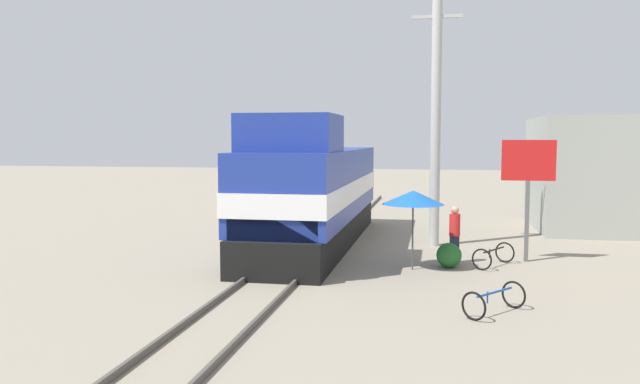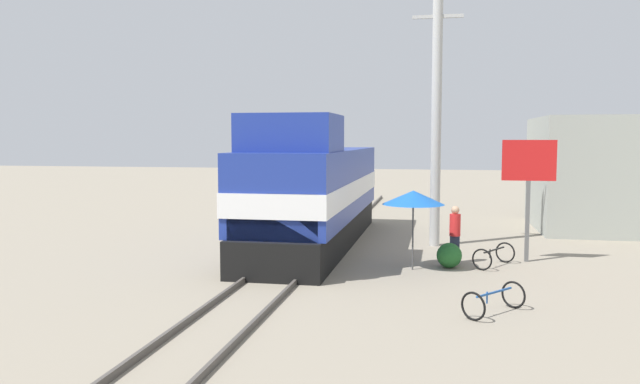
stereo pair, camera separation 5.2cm
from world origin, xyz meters
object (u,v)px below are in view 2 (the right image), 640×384
Objects in this scene: locomotive at (314,193)px; person_bystander at (455,232)px; billboard_sign at (529,171)px; vendor_umbrella at (413,198)px; utility_pole at (436,115)px; bicycle at (494,256)px; bicycle_spare at (494,300)px.

locomotive is 5.52m from person_bystander.
locomotive is 3.32× the size of billboard_sign.
person_bystander is at bearing 44.68° from vendor_umbrella.
bicycle is (1.83, -3.45, -4.41)m from utility_pole.
person_bystander is 1.11× the size of bicycle_spare.
billboard_sign reaches higher than bicycle_spare.
locomotive reaches higher than bicycle.
bicycle is at bearing -13.75° from person_bystander.
person_bystander is at bearing -162.69° from billboard_sign.
utility_pole is 3.93× the size of vendor_umbrella.
bicycle_spare is at bearing -63.86° from bicycle.
person_bystander is at bearing -24.02° from locomotive.
bicycle_spare is at bearing -54.17° from locomotive.
bicycle is (-1.08, -0.99, -2.54)m from billboard_sign.
utility_pole is 4.96m from person_bystander.
person_bystander is at bearing 136.16° from bicycle_spare.
vendor_umbrella is 4.08m from billboard_sign.
locomotive is at bearing 137.07° from vendor_umbrella.
vendor_umbrella is at bearing -42.93° from locomotive.
vendor_umbrella is 3.19m from bicycle.
utility_pole is 2.42× the size of billboard_sign.
bicycle is at bearing -22.16° from locomotive.
utility_pole reaches higher than bicycle.
billboard_sign is at bearing -11.80° from locomotive.
utility_pole reaches higher than vendor_umbrella.
locomotive is 6.82m from bicycle.
utility_pole is at bearing 139.78° from billboard_sign.
person_bystander is at bearing -162.96° from bicycle.
locomotive is at bearing 155.98° from person_bystander.
bicycle_spare is at bearing -103.41° from billboard_sign.
billboard_sign is 3.03m from person_bystander.
locomotive reaches higher than bicycle_spare.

